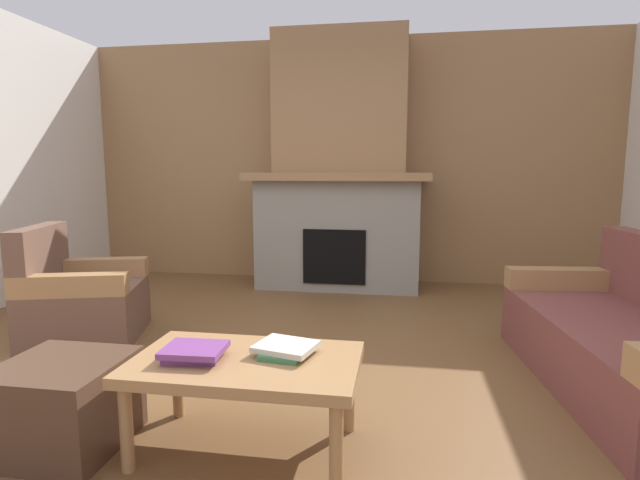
# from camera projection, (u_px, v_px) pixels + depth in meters

# --- Properties ---
(ground) EXTENTS (9.00, 9.00, 0.00)m
(ground) POSITION_uv_depth(u_px,v_px,m) (283.00, 386.00, 2.90)
(ground) COLOR brown
(wall_back_wood_panel) EXTENTS (6.00, 0.12, 2.70)m
(wall_back_wood_panel) POSITION_uv_depth(u_px,v_px,m) (343.00, 162.00, 5.64)
(wall_back_wood_panel) COLOR #997047
(wall_back_wood_panel) RESTS_ON ground
(fireplace) EXTENTS (1.90, 0.82, 2.70)m
(fireplace) POSITION_uv_depth(u_px,v_px,m) (339.00, 179.00, 5.30)
(fireplace) COLOR gray
(fireplace) RESTS_ON ground
(couch) EXTENTS (1.01, 1.87, 0.85)m
(couch) POSITION_uv_depth(u_px,v_px,m) (636.00, 343.00, 2.79)
(couch) COLOR brown
(couch) RESTS_ON ground
(armchair) EXTENTS (0.94, 0.94, 0.85)m
(armchair) POSITION_uv_depth(u_px,v_px,m) (80.00, 300.00, 3.70)
(armchair) COLOR brown
(armchair) RESTS_ON ground
(coffee_table) EXTENTS (1.00, 0.60, 0.43)m
(coffee_table) POSITION_uv_depth(u_px,v_px,m) (245.00, 370.00, 2.19)
(coffee_table) COLOR #A87A4C
(coffee_table) RESTS_ON ground
(ottoman) EXTENTS (0.52, 0.52, 0.40)m
(ottoman) POSITION_uv_depth(u_px,v_px,m) (64.00, 404.00, 2.25)
(ottoman) COLOR #4C3323
(ottoman) RESTS_ON ground
(book_stack_near_edge) EXTENTS (0.27, 0.23, 0.06)m
(book_stack_near_edge) POSITION_uv_depth(u_px,v_px,m) (193.00, 352.00, 2.17)
(book_stack_near_edge) COLOR #7A3D84
(book_stack_near_edge) RESTS_ON coffee_table
(book_stack_center) EXTENTS (0.30, 0.27, 0.05)m
(book_stack_center) POSITION_uv_depth(u_px,v_px,m) (285.00, 349.00, 2.22)
(book_stack_center) COLOR #3D7F4C
(book_stack_center) RESTS_ON coffee_table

